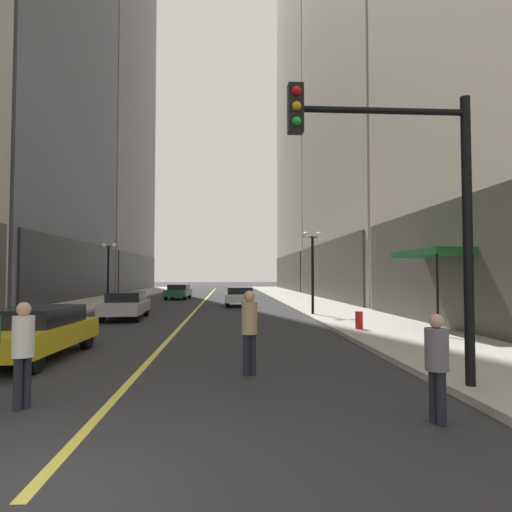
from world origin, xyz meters
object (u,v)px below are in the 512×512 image
car_silver (126,304)px  car_green (178,291)px  street_lamp_right_mid (313,254)px  pedestrian_in_grey_suit (437,360)px  street_lamp_left_far (108,259)px  traffic_light_near_right (412,189)px  car_yellow (33,331)px  car_white (239,296)px  pedestrian_in_tan_trench (249,325)px  fire_hydrant_right (359,322)px  pedestrian_in_white_shirt (23,346)px

car_silver → car_green: size_ratio=0.99×
car_silver → car_green: same height
car_silver → street_lamp_right_mid: (9.45, 0.61, 2.54)m
street_lamp_right_mid → car_silver: bearing=-176.3°
pedestrian_in_grey_suit → street_lamp_left_far: 28.27m
traffic_light_near_right → car_yellow: bearing=154.5°
car_silver → car_white: same height
car_yellow → car_silver: (0.00, 10.69, -0.00)m
car_green → traffic_light_near_right: traffic_light_near_right is taller
car_green → pedestrian_in_grey_suit: pedestrian_in_grey_suit is taller
car_silver → car_white: size_ratio=1.14×
car_green → street_lamp_left_far: bearing=-113.4°
traffic_light_near_right → street_lamp_left_far: (-11.75, 24.18, -0.49)m
pedestrian_in_grey_suit → pedestrian_in_tan_trench: bearing=127.7°
pedestrian_in_grey_suit → fire_hydrant_right: bearing=79.7°
car_green → car_white: bearing=-61.5°
pedestrian_in_tan_trench → street_lamp_right_mid: size_ratio=0.41×
car_yellow → street_lamp_left_far: size_ratio=1.08×
car_silver → traffic_light_near_right: 17.20m
car_silver → pedestrian_in_white_shirt: size_ratio=2.75×
street_lamp_left_far → street_lamp_right_mid: (12.80, -8.88, 0.00)m
car_green → pedestrian_in_tan_trench: 31.86m
car_white → car_yellow: bearing=-106.6°
car_white → pedestrian_in_white_shirt: size_ratio=2.43×
car_white → fire_hydrant_right: (4.12, -14.89, -0.32)m
traffic_light_near_right → street_lamp_left_far: bearing=115.9°
fire_hydrant_right → car_yellow: bearing=-154.8°
car_white → car_green: same height
pedestrian_in_tan_trench → street_lamp_right_mid: (3.95, 13.53, 2.18)m
traffic_light_near_right → car_white: bearing=96.2°
car_green → street_lamp_right_mid: bearing=-63.7°
street_lamp_right_mid → fire_hydrant_right: street_lamp_right_mid is taller
fire_hydrant_right → car_white: bearing=105.5°
car_silver → street_lamp_left_far: (-3.35, 9.48, 2.54)m
car_green → pedestrian_in_white_shirt: pedestrian_in_white_shirt is taller
car_white → traffic_light_near_right: bearing=-83.8°
car_green → pedestrian_in_white_shirt: (1.13, -33.70, 0.29)m
car_yellow → car_green: 29.25m
street_lamp_right_mid → car_yellow: bearing=-129.9°
car_silver → street_lamp_left_far: 10.37m
car_silver → pedestrian_in_tan_trench: bearing=-67.0°
car_silver → pedestrian_in_tan_trench: pedestrian_in_tan_trench is taller
car_yellow → car_silver: same height
car_green → pedestrian_in_grey_suit: (7.51, -34.83, 0.20)m
pedestrian_in_tan_trench → car_green: bearing=98.9°
car_silver → pedestrian_in_white_shirt: 15.23m
car_white → street_lamp_right_mid: (3.62, -8.28, 2.54)m
car_yellow → car_white: size_ratio=1.15×
traffic_light_near_right → street_lamp_left_far: traffic_light_near_right is taller
car_white → fire_hydrant_right: car_white is taller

